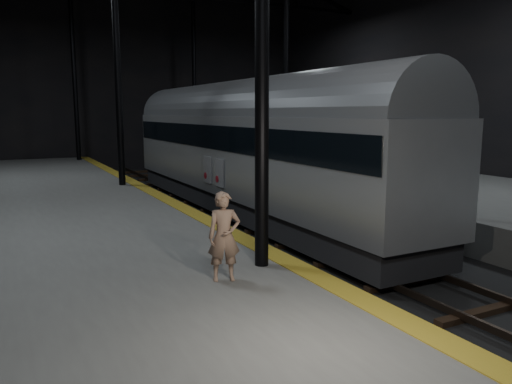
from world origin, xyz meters
TOP-DOWN VIEW (x-y plane):
  - ground at (0.00, 0.00)m, footprint 44.00×44.00m
  - platform_left at (-7.50, 0.00)m, footprint 9.00×43.80m
  - platform_right at (7.50, 0.00)m, footprint 9.00×43.80m
  - tactile_strip at (-3.25, 0.00)m, footprint 0.50×43.80m
  - track at (0.00, 0.00)m, footprint 2.40×43.00m
  - train at (-0.00, 4.63)m, footprint 2.78×18.55m
  - woman at (-4.78, -4.48)m, footprint 0.65×0.51m

SIDE VIEW (x-z plane):
  - ground at x=0.00m, z-range 0.00..0.00m
  - track at x=0.00m, z-range -0.05..0.19m
  - platform_left at x=-7.50m, z-range 0.00..1.00m
  - platform_right at x=7.50m, z-range 0.00..1.00m
  - tactile_strip at x=-3.25m, z-range 1.00..1.01m
  - woman at x=-4.78m, z-range 1.00..2.56m
  - train at x=0.00m, z-range 0.29..5.25m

